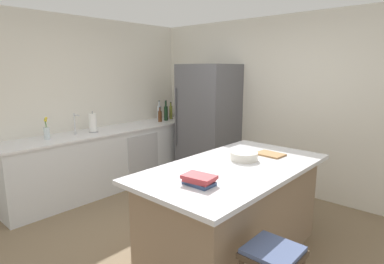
{
  "coord_description": "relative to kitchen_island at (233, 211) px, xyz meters",
  "views": [
    {
      "loc": [
        2.04,
        -2.16,
        1.84
      ],
      "look_at": [
        -0.72,
        0.92,
        1.0
      ],
      "focal_mm": 29.31,
      "sensor_mm": 36.0,
      "label": 1
    }
  ],
  "objects": [
    {
      "name": "soda_bottle",
      "position": [
        -2.57,
        1.38,
        0.59
      ],
      "size": [
        0.07,
        0.07,
        0.36
      ],
      "color": "silver",
      "rests_on": "counter_run_left"
    },
    {
      "name": "wall_rear",
      "position": [
        -0.43,
        2.01,
        0.83
      ],
      "size": [
        6.0,
        0.1,
        2.6
      ],
      "primitive_type": "cube",
      "color": "silver",
      "rests_on": "ground_plane"
    },
    {
      "name": "kitchen_island",
      "position": [
        0.0,
        0.0,
        0.0
      ],
      "size": [
        1.08,
        2.01,
        0.93
      ],
      "color": "#8E755B",
      "rests_on": "ground_plane"
    },
    {
      "name": "wine_bottle",
      "position": [
        -2.49,
        1.47,
        0.59
      ],
      "size": [
        0.07,
        0.07,
        0.36
      ],
      "color": "#19381E",
      "rests_on": "counter_run_left"
    },
    {
      "name": "olive_oil_bottle",
      "position": [
        -2.56,
        1.66,
        0.58
      ],
      "size": [
        0.06,
        0.06,
        0.31
      ],
      "color": "olive",
      "rests_on": "counter_run_left"
    },
    {
      "name": "refrigerator",
      "position": [
        -1.6,
        1.59,
        0.48
      ],
      "size": [
        0.85,
        0.76,
        1.91
      ],
      "color": "#56565B",
      "rests_on": "ground_plane"
    },
    {
      "name": "paper_towel_roll",
      "position": [
        -2.51,
        0.01,
        0.58
      ],
      "size": [
        0.14,
        0.14,
        0.31
      ],
      "color": "gray",
      "rests_on": "counter_run_left"
    },
    {
      "name": "cutting_board",
      "position": [
        0.07,
        0.57,
        0.47
      ],
      "size": [
        0.29,
        0.22,
        0.02
      ],
      "color": "#9E7042",
      "rests_on": "kitchen_island"
    },
    {
      "name": "counter_run_left",
      "position": [
        -2.5,
        0.27,
        -0.01
      ],
      "size": [
        0.68,
        3.22,
        0.92
      ],
      "color": "silver",
      "rests_on": "ground_plane"
    },
    {
      "name": "flower_vase",
      "position": [
        -2.54,
        -0.66,
        0.55
      ],
      "size": [
        0.08,
        0.08,
        0.3
      ],
      "color": "silver",
      "rests_on": "counter_run_left"
    },
    {
      "name": "cookbook_stack",
      "position": [
        0.07,
        -0.6,
        0.5
      ],
      "size": [
        0.27,
        0.2,
        0.08
      ],
      "color": "#334770",
      "rests_on": "kitchen_island"
    },
    {
      "name": "sink_faucet",
      "position": [
        -2.55,
        -0.25,
        0.6
      ],
      "size": [
        0.15,
        0.05,
        0.3
      ],
      "color": "silver",
      "rests_on": "counter_run_left"
    },
    {
      "name": "ground_plane",
      "position": [
        -0.43,
        -0.24,
        -0.47
      ],
      "size": [
        7.2,
        7.2,
        0.0
      ],
      "primitive_type": "plane",
      "color": "#7A664C"
    },
    {
      "name": "bar_stool",
      "position": [
        0.74,
        -0.61,
        0.06
      ],
      "size": [
        0.36,
        0.36,
        0.65
      ],
      "color": "#473828",
      "rests_on": "ground_plane"
    },
    {
      "name": "mixing_bowl",
      "position": [
        -0.04,
        0.23,
        0.5
      ],
      "size": [
        0.28,
        0.28,
        0.08
      ],
      "color": "silver",
      "rests_on": "kitchen_island"
    },
    {
      "name": "vinegar_bottle",
      "position": [
        -2.47,
        1.76,
        0.55
      ],
      "size": [
        0.05,
        0.05,
        0.27
      ],
      "color": "#994C23",
      "rests_on": "counter_run_left"
    },
    {
      "name": "syrup_bottle",
      "position": [
        -2.45,
        1.29,
        0.55
      ],
      "size": [
        0.07,
        0.07,
        0.26
      ],
      "color": "#5B3319",
      "rests_on": "counter_run_left"
    },
    {
      "name": "hot_sauce_bottle",
      "position": [
        -2.58,
        1.57,
        0.53
      ],
      "size": [
        0.05,
        0.05,
        0.21
      ],
      "color": "red",
      "rests_on": "counter_run_left"
    },
    {
      "name": "wall_left",
      "position": [
        -2.88,
        -0.24,
        0.83
      ],
      "size": [
        0.1,
        6.0,
        2.6
      ],
      "primitive_type": "cube",
      "color": "silver",
      "rests_on": "ground_plane"
    }
  ]
}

